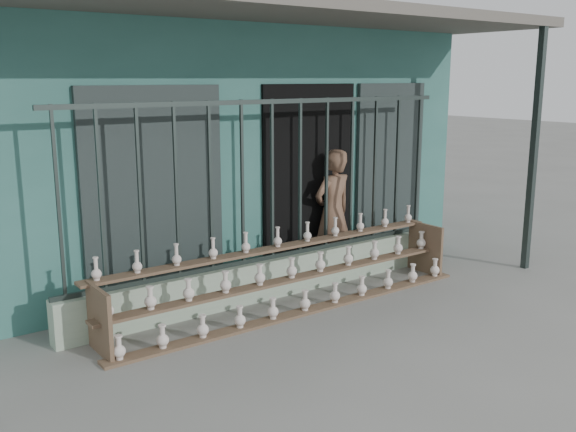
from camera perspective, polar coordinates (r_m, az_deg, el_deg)
ground at (r=6.52m, az=5.27°, el=-10.14°), size 60.00×60.00×0.00m
workshop_building at (r=9.65m, az=-11.44°, el=6.90°), size 7.40×6.60×3.21m
parapet_wall at (r=7.41m, az=-1.37°, el=-5.47°), size 5.00×0.20×0.45m
security_fence at (r=7.15m, az=-1.42°, el=3.15°), size 5.00×0.04×1.80m
shelf_rack at (r=7.03m, az=0.35°, el=-5.31°), size 4.50×0.68×0.85m
elderly_woman at (r=8.15m, az=4.00°, el=0.33°), size 0.62×0.44×1.60m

